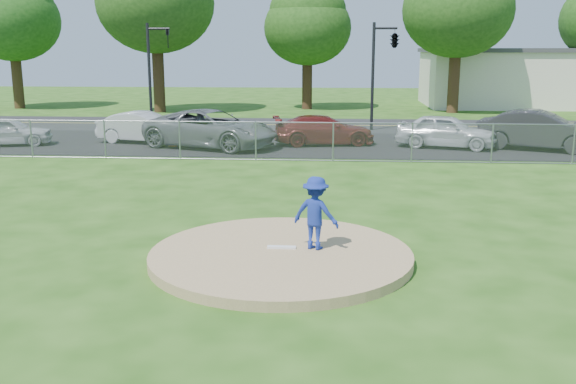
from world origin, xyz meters
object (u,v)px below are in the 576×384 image
Objects in this scene: traffic_signal_left at (153,66)px; parked_car_gray at (211,129)px; parked_car_white at (144,127)px; commercial_building at (533,77)px; traffic_signal_center at (392,42)px; parked_car_darkred at (324,130)px; parked_car_silver at (8,131)px; parked_car_charcoal at (539,130)px; tree_center at (308,16)px; tree_far_left at (11,8)px; traffic_cone at (173,138)px; pitcher at (316,213)px; parked_car_pearl at (446,131)px.

traffic_signal_left is 0.94× the size of parked_car_gray.
parked_car_gray is (3.35, -1.21, 0.12)m from parked_car_white.
commercial_building is 20.17m from traffic_signal_center.
parked_car_darkred is at bearing -125.54° from commercial_building.
traffic_signal_center is 1.23× the size of parked_car_darkred.
parked_car_charcoal is (23.41, 0.48, 0.19)m from parked_car_silver.
parked_car_charcoal is at bearing -67.39° from parked_car_gray.
parked_car_gray is at bearing -100.12° from tree_center.
tree_far_left is 24.62m from traffic_cone.
parked_car_silver is at bearing -158.54° from traffic_signal_center.
traffic_cone is at bearing -105.44° from tree_center.
traffic_signal_center reaches higher than parked_car_gray.
parked_car_white is (-23.72, -21.63, -1.44)m from commercial_building.
pitcher is 0.30× the size of parked_car_charcoal.
traffic_signal_left is at bearing 93.87° from parked_car_charcoal.
commercial_building is at bearing 45.60° from traffic_cone.
traffic_signal_left reaches higher than parked_car_pearl.
tree_center is 20.24m from parked_car_pearl.
tree_center reaches higher than parked_car_white.
parked_car_pearl is at bearing -69.10° from tree_center.
traffic_signal_left is 7.42× the size of traffic_cone.
tree_center is (21.00, 1.00, -0.59)m from tree_far_left.
parked_car_gray is 10.31m from parked_car_pearl.
tree_center reaches higher than parked_car_darkred.
commercial_building is 10.78× the size of pitcher.
tree_far_left is at bearing 75.36° from parked_car_pearl.
parked_car_gray is at bearing -57.27° from traffic_signal_left.
parked_car_darkred reaches higher than parked_car_silver.
tree_center is at bearing -49.72° from parked_car_silver.
parked_car_darkred is at bearing -121.26° from traffic_signal_center.
tree_center is 18.62m from parked_car_darkred.
parked_car_darkred is at bearing -100.87° from parked_car_silver.
parked_car_gray is at bearing 94.00° from parked_car_darkred.
parked_car_gray is at bearing -131.72° from commercial_building.
tree_far_left is 2.50× the size of parked_car_white.
tree_far_left is at bearing -177.27° from tree_center.
parked_car_white is at bearing -110.86° from tree_center.
commercial_building is 24.36m from parked_car_pearl.
tree_far_left is at bearing -172.50° from commercial_building.
commercial_building is at bearing 7.52° from parked_car_charcoal.
commercial_building is 29.51m from traffic_signal_left.
traffic_signal_left reaches higher than pitcher.
tree_far_left reaches higher than tree_center.
parked_car_darkred is 5.39m from parked_car_pearl.
traffic_cone is at bearing -44.08° from pitcher.
parked_car_white is 1.00× the size of parked_car_pearl.
commercial_building is 38.64m from tree_far_left.
traffic_signal_center is 7.67m from parked_car_darkred.
pitcher is 16.63m from traffic_cone.
tree_far_left reaches higher than parked_car_darkred.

